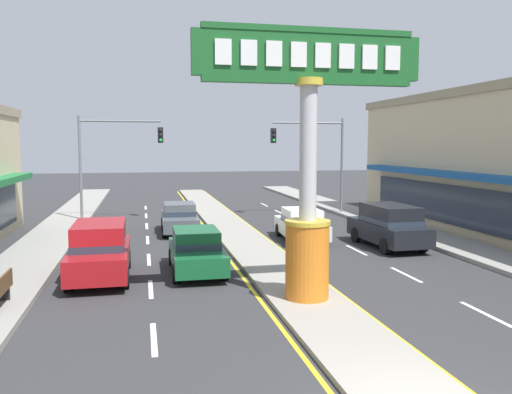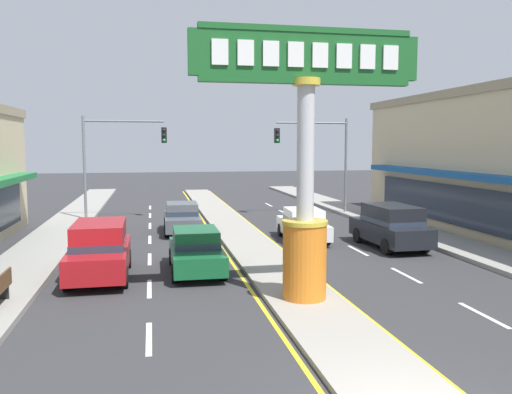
% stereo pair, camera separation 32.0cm
% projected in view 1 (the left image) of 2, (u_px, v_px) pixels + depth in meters
% --- Properties ---
extents(median_strip, '(2.19, 52.00, 0.14)m').
position_uv_depth(median_strip, '(238.00, 235.00, 26.20)').
color(median_strip, gray).
rests_on(median_strip, ground).
extents(sidewalk_left, '(2.49, 60.00, 0.18)m').
position_uv_depth(sidewalk_left, '(38.00, 250.00, 22.38)').
color(sidewalk_left, gray).
rests_on(sidewalk_left, ground).
extents(sidewalk_right, '(2.49, 60.00, 0.18)m').
position_uv_depth(sidewalk_right, '(424.00, 235.00, 26.12)').
color(sidewalk_right, gray).
rests_on(sidewalk_right, ground).
extents(lane_markings, '(8.93, 52.00, 0.01)m').
position_uv_depth(lane_markings, '(243.00, 241.00, 24.89)').
color(lane_markings, silver).
rests_on(lane_markings, ground).
extents(district_sign, '(6.51, 1.31, 7.62)m').
position_uv_depth(district_sign, '(308.00, 170.00, 14.93)').
color(district_sign, orange).
rests_on(district_sign, median_strip).
extents(traffic_light_left_side, '(4.86, 0.46, 6.20)m').
position_uv_depth(traffic_light_left_side, '(111.00, 149.00, 31.02)').
color(traffic_light_left_side, slate).
rests_on(traffic_light_left_side, ground).
extents(traffic_light_right_side, '(4.86, 0.46, 6.20)m').
position_uv_depth(traffic_light_right_side, '(316.00, 149.00, 33.80)').
color(traffic_light_right_side, slate).
rests_on(traffic_light_right_side, ground).
extents(suv_near_right_lane, '(1.98, 4.61, 1.90)m').
position_uv_depth(suv_near_right_lane, '(100.00, 250.00, 17.97)').
color(suv_near_right_lane, maroon).
rests_on(suv_near_right_lane, ground).
extents(suv_far_right_lane, '(2.09, 4.66, 1.90)m').
position_uv_depth(suv_far_right_lane, '(389.00, 225.00, 23.42)').
color(suv_far_right_lane, black).
rests_on(suv_far_right_lane, ground).
extents(sedan_near_left_lane, '(1.89, 4.33, 1.53)m').
position_uv_depth(sedan_near_left_lane, '(180.00, 217.00, 27.33)').
color(sedan_near_left_lane, '#4C5156').
rests_on(sedan_near_left_lane, ground).
extents(sedan_mid_left_lane, '(2.02, 4.39, 1.53)m').
position_uv_depth(sedan_mid_left_lane, '(301.00, 224.00, 25.08)').
color(sedan_mid_left_lane, white).
rests_on(sedan_mid_left_lane, ground).
extents(sedan_far_left_oncoming, '(1.85, 4.31, 1.53)m').
position_uv_depth(sedan_far_left_oncoming, '(196.00, 250.00, 18.91)').
color(sedan_far_left_oncoming, '#14562D').
rests_on(sedan_far_left_oncoming, ground).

